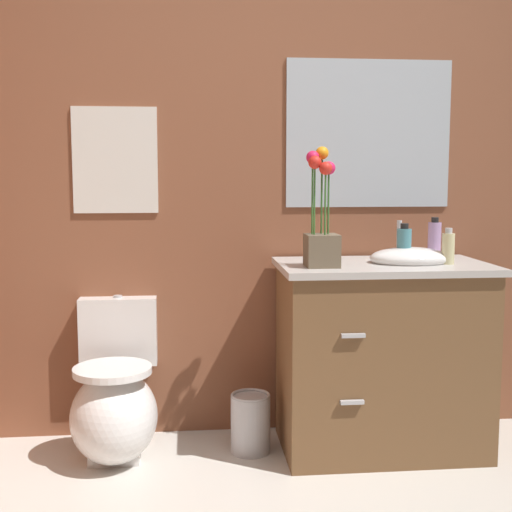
{
  "coord_description": "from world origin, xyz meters",
  "views": [
    {
      "loc": [
        -0.51,
        -1.73,
        1.26
      ],
      "look_at": [
        -0.21,
        1.2,
        0.91
      ],
      "focal_mm": 48.35,
      "sensor_mm": 36.0,
      "label": 1
    }
  ],
  "objects_px": {
    "toilet": "(115,404)",
    "wall_mirror": "(369,134)",
    "soap_bottle": "(404,245)",
    "hand_wash_bottle": "(448,248)",
    "wall_poster": "(115,160)",
    "lotion_bottle": "(434,240)",
    "trash_bin": "(251,423)",
    "flower_vase": "(322,228)",
    "vanity_cabinet": "(382,354)"
  },
  "relations": [
    {
      "from": "lotion_bottle",
      "to": "trash_bin",
      "type": "bearing_deg",
      "value": -172.49
    },
    {
      "from": "vanity_cabinet",
      "to": "flower_vase",
      "type": "relative_size",
      "value": 2.03
    },
    {
      "from": "soap_bottle",
      "to": "vanity_cabinet",
      "type": "bearing_deg",
      "value": -179.33
    },
    {
      "from": "vanity_cabinet",
      "to": "hand_wash_bottle",
      "type": "bearing_deg",
      "value": -12.56
    },
    {
      "from": "vanity_cabinet",
      "to": "wall_poster",
      "type": "xyz_separation_m",
      "value": [
        -1.21,
        0.29,
        0.88
      ]
    },
    {
      "from": "lotion_bottle",
      "to": "toilet",
      "type": "bearing_deg",
      "value": -175.99
    },
    {
      "from": "vanity_cabinet",
      "to": "soap_bottle",
      "type": "relative_size",
      "value": 5.89
    },
    {
      "from": "flower_vase",
      "to": "lotion_bottle",
      "type": "height_order",
      "value": "flower_vase"
    },
    {
      "from": "wall_poster",
      "to": "flower_vase",
      "type": "bearing_deg",
      "value": -23.13
    },
    {
      "from": "lotion_bottle",
      "to": "flower_vase",
      "type": "bearing_deg",
      "value": -159.18
    },
    {
      "from": "trash_bin",
      "to": "toilet",
      "type": "bearing_deg",
      "value": 178.88
    },
    {
      "from": "wall_poster",
      "to": "wall_mirror",
      "type": "distance_m",
      "value": 1.21
    },
    {
      "from": "soap_bottle",
      "to": "wall_mirror",
      "type": "distance_m",
      "value": 0.59
    },
    {
      "from": "wall_mirror",
      "to": "hand_wash_bottle",
      "type": "bearing_deg",
      "value": -52.24
    },
    {
      "from": "flower_vase",
      "to": "soap_bottle",
      "type": "xyz_separation_m",
      "value": [
        0.39,
        0.09,
        -0.08
      ]
    },
    {
      "from": "soap_bottle",
      "to": "hand_wash_bottle",
      "type": "relative_size",
      "value": 1.11
    },
    {
      "from": "toilet",
      "to": "wall_poster",
      "type": "distance_m",
      "value": 1.11
    },
    {
      "from": "vanity_cabinet",
      "to": "trash_bin",
      "type": "xyz_separation_m",
      "value": [
        -0.6,
        0.01,
        -0.31
      ]
    },
    {
      "from": "wall_poster",
      "to": "lotion_bottle",
      "type": "bearing_deg",
      "value": -6.28
    },
    {
      "from": "soap_bottle",
      "to": "trash_bin",
      "type": "relative_size",
      "value": 0.65
    },
    {
      "from": "toilet",
      "to": "wall_mirror",
      "type": "bearing_deg",
      "value": 12.54
    },
    {
      "from": "trash_bin",
      "to": "wall_poster",
      "type": "relative_size",
      "value": 0.55
    },
    {
      "from": "wall_mirror",
      "to": "lotion_bottle",
      "type": "bearing_deg",
      "value": -30.13
    },
    {
      "from": "lotion_bottle",
      "to": "wall_poster",
      "type": "bearing_deg",
      "value": 173.72
    },
    {
      "from": "vanity_cabinet",
      "to": "wall_mirror",
      "type": "height_order",
      "value": "wall_mirror"
    },
    {
      "from": "trash_bin",
      "to": "flower_vase",
      "type": "bearing_deg",
      "value": -19.65
    },
    {
      "from": "soap_bottle",
      "to": "wall_mirror",
      "type": "relative_size",
      "value": 0.22
    },
    {
      "from": "flower_vase",
      "to": "wall_poster",
      "type": "height_order",
      "value": "wall_poster"
    },
    {
      "from": "vanity_cabinet",
      "to": "wall_poster",
      "type": "bearing_deg",
      "value": 166.3
    },
    {
      "from": "lotion_bottle",
      "to": "trash_bin",
      "type": "relative_size",
      "value": 0.72
    },
    {
      "from": "vanity_cabinet",
      "to": "wall_mirror",
      "type": "bearing_deg",
      "value": 90.53
    },
    {
      "from": "hand_wash_bottle",
      "to": "flower_vase",
      "type": "bearing_deg",
      "value": -176.96
    },
    {
      "from": "lotion_bottle",
      "to": "hand_wash_bottle",
      "type": "relative_size",
      "value": 1.22
    },
    {
      "from": "hand_wash_bottle",
      "to": "trash_bin",
      "type": "height_order",
      "value": "hand_wash_bottle"
    },
    {
      "from": "flower_vase",
      "to": "wall_poster",
      "type": "bearing_deg",
      "value": 156.87
    },
    {
      "from": "flower_vase",
      "to": "wall_mirror",
      "type": "bearing_deg",
      "value": 51.96
    },
    {
      "from": "flower_vase",
      "to": "lotion_bottle",
      "type": "bearing_deg",
      "value": 20.82
    },
    {
      "from": "trash_bin",
      "to": "wall_mirror",
      "type": "height_order",
      "value": "wall_mirror"
    },
    {
      "from": "wall_poster",
      "to": "wall_mirror",
      "type": "height_order",
      "value": "wall_mirror"
    },
    {
      "from": "lotion_bottle",
      "to": "hand_wash_bottle",
      "type": "bearing_deg",
      "value": -92.08
    },
    {
      "from": "toilet",
      "to": "flower_vase",
      "type": "xyz_separation_m",
      "value": [
        0.9,
        -0.12,
        0.78
      ]
    },
    {
      "from": "toilet",
      "to": "soap_bottle",
      "type": "xyz_separation_m",
      "value": [
        1.3,
        -0.03,
        0.7
      ]
    },
    {
      "from": "soap_bottle",
      "to": "wall_mirror",
      "type": "xyz_separation_m",
      "value": [
        -0.09,
        0.29,
        0.51
      ]
    },
    {
      "from": "vanity_cabinet",
      "to": "soap_bottle",
      "type": "height_order",
      "value": "vanity_cabinet"
    },
    {
      "from": "soap_bottle",
      "to": "hand_wash_bottle",
      "type": "distance_m",
      "value": 0.19
    },
    {
      "from": "lotion_bottle",
      "to": "hand_wash_bottle",
      "type": "height_order",
      "value": "lotion_bottle"
    },
    {
      "from": "vanity_cabinet",
      "to": "wall_mirror",
      "type": "distance_m",
      "value": 1.05
    },
    {
      "from": "soap_bottle",
      "to": "wall_poster",
      "type": "bearing_deg",
      "value": 167.27
    },
    {
      "from": "flower_vase",
      "to": "hand_wash_bottle",
      "type": "distance_m",
      "value": 0.58
    },
    {
      "from": "vanity_cabinet",
      "to": "hand_wash_bottle",
      "type": "height_order",
      "value": "vanity_cabinet"
    }
  ]
}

